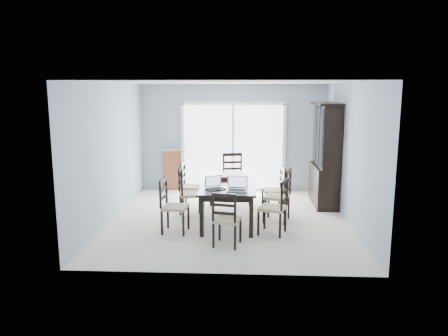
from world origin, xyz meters
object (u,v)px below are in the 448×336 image
Objects in this scene: dining_table at (229,185)px; laptop_silver at (237,188)px; china_hutch at (325,156)px; cell_phone at (230,194)px; chair_right_far at (277,184)px; laptop_dark at (217,186)px; chair_left_mid at (186,188)px; chair_right_mid at (282,190)px; chair_end_near at (226,214)px; chair_left_near at (170,199)px; game_box at (227,178)px; chair_end_far at (233,171)px; chair_right_near at (278,201)px; chair_left_far at (188,180)px; hot_tub at (198,162)px.

laptop_silver is at bearing -77.46° from dining_table.
china_hutch is 3.01m from cell_phone.
chair_right_far reaches higher than laptop_dark.
chair_left_mid is at bearing 143.37° from laptop_silver.
chair_right_mid reaches higher than laptop_dark.
china_hutch is at bearing 41.97° from cell_phone.
dining_table is at bearing -148.29° from china_hutch.
chair_end_near is 2.62× the size of laptop_dark.
chair_left_near is 1.34m from game_box.
game_box is at bearing 77.23° from chair_left_mid.
chair_end_far reaches higher than laptop_silver.
cell_phone is (-0.95, -0.91, 0.14)m from chair_right_mid.
chair_right_near reaches higher than laptop_silver.
dining_table is at bearing 77.95° from chair_end_far.
chair_left_far is at bearing 78.30° from chair_right_far.
chair_right_near reaches higher than game_box.
chair_end_near is 0.44× the size of hot_tub.
laptop_dark is (0.64, -0.74, 0.20)m from chair_left_mid.
chair_right_near is at bearing -39.69° from laptop_dark.
game_box is (0.95, 0.93, 0.19)m from chair_left_near.
chair_end_near is 4.00× the size of game_box.
chair_right_near is at bearing -42.61° from dining_table.
chair_left_mid is at bearing 122.19° from cell_phone.
chair_left_near is 1.05× the size of chair_right_far.
laptop_silver is at bearing 96.85° from chair_left_near.
chair_right_far is 2.66× the size of laptop_dark.
laptop_dark is at bearing 99.88° from chair_right_near.
chair_left_far reaches higher than game_box.
chair_left_near is 2.12m from chair_right_mid.
china_hutch is 2.37m from game_box.
dining_table is at bearing 115.35° from chair_right_far.
chair_right_near is (1.71, -0.90, -0.01)m from chair_left_mid.
laptop_silver is at bearing 32.92° from chair_left_mid.
cell_phone is (-0.92, -1.66, 0.20)m from chair_right_far.
laptop_silver is (0.36, -0.11, 0.00)m from laptop_dark.
chair_left_mid is 3.36m from hot_tub.
chair_right_far reaches higher than dining_table.
china_hutch reaches higher than laptop_dark.
chair_end_near reaches higher than laptop_dark.
china_hutch is 1.97× the size of chair_left_near.
chair_right_mid is 1.09m from laptop_silver.
china_hutch is at bearing -36.21° from hot_tub.
chair_end_far is (-0.98, 1.72, 0.02)m from chair_right_mid.
chair_right_far is 0.88× the size of chair_end_far.
chair_left_near is 0.89m from chair_left_mid.
cell_phone is at bearing 142.29° from chair_right_far.
chair_end_near is (-0.99, -1.39, -0.07)m from chair_right_mid.
game_box is (0.83, -0.61, 0.18)m from chair_left_far.
china_hutch is at bearing 9.43° from laptop_dark.
dining_table is 1.17m from chair_right_far.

